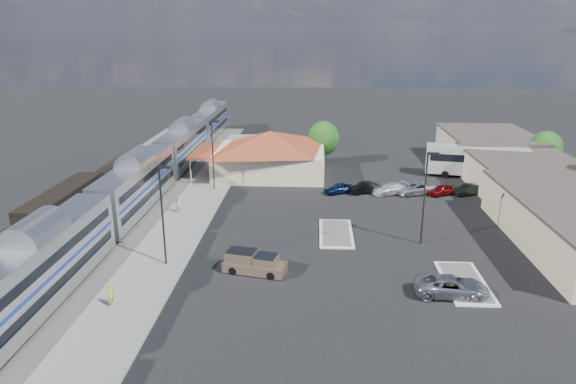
{
  "coord_description": "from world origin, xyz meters",
  "views": [
    {
      "loc": [
        1.73,
        -45.95,
        19.52
      ],
      "look_at": [
        -1.09,
        6.88,
        2.8
      ],
      "focal_mm": 32.0,
      "sensor_mm": 36.0,
      "label": 1
    }
  ],
  "objects_px": {
    "pickup_truck": "(255,263)",
    "suv": "(452,286)",
    "station_depot": "(270,153)",
    "coach_bus": "(477,160)"
  },
  "relations": [
    {
      "from": "coach_bus",
      "to": "pickup_truck",
      "type": "bearing_deg",
      "value": 150.1
    },
    {
      "from": "station_depot",
      "to": "pickup_truck",
      "type": "bearing_deg",
      "value": -87.36
    },
    {
      "from": "pickup_truck",
      "to": "suv",
      "type": "relative_size",
      "value": 0.98
    },
    {
      "from": "station_depot",
      "to": "suv",
      "type": "xyz_separation_m",
      "value": [
        16.95,
        -34.06,
        -2.35
      ]
    },
    {
      "from": "pickup_truck",
      "to": "coach_bus",
      "type": "relative_size",
      "value": 0.4
    },
    {
      "from": "station_depot",
      "to": "suv",
      "type": "height_order",
      "value": "station_depot"
    },
    {
      "from": "pickup_truck",
      "to": "coach_bus",
      "type": "height_order",
      "value": "coach_bus"
    },
    {
      "from": "suv",
      "to": "coach_bus",
      "type": "height_order",
      "value": "coach_bus"
    },
    {
      "from": "suv",
      "to": "station_depot",
      "type": "bearing_deg",
      "value": 29.74
    },
    {
      "from": "suv",
      "to": "coach_bus",
      "type": "distance_m",
      "value": 35.92
    }
  ]
}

